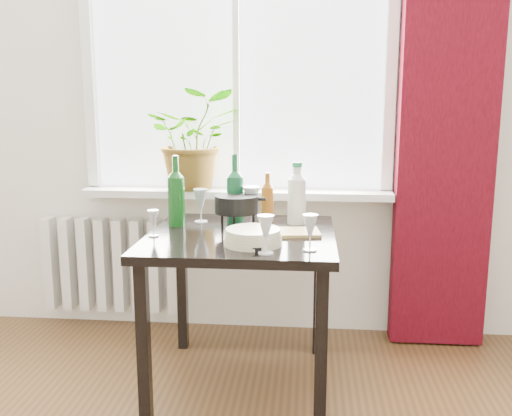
# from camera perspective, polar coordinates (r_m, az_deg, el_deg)

# --- Properties ---
(window) EXTENTS (1.72, 0.08, 1.62)m
(window) POSITION_cam_1_polar(r_m,az_deg,el_deg) (3.22, -1.95, 15.43)
(window) COLOR white
(window) RESTS_ON ground
(windowsill) EXTENTS (1.72, 0.20, 0.04)m
(windowsill) POSITION_cam_1_polar(r_m,az_deg,el_deg) (3.19, -2.01, 1.50)
(windowsill) COLOR silver
(windowsill) RESTS_ON ground
(curtain) EXTENTS (0.50, 0.12, 2.56)m
(curtain) POSITION_cam_1_polar(r_m,az_deg,el_deg) (3.17, 18.66, 9.44)
(curtain) COLOR #38050D
(curtain) RESTS_ON ground
(radiator) EXTENTS (0.80, 0.10, 0.55)m
(radiator) POSITION_cam_1_polar(r_m,az_deg,el_deg) (3.49, -14.27, -5.50)
(radiator) COLOR silver
(radiator) RESTS_ON ground
(table) EXTENTS (0.85, 0.85, 0.74)m
(table) POSITION_cam_1_polar(r_m,az_deg,el_deg) (2.63, -1.49, -4.50)
(table) COLOR black
(table) RESTS_ON ground
(potted_plant) EXTENTS (0.58, 0.53, 0.55)m
(potted_plant) POSITION_cam_1_polar(r_m,az_deg,el_deg) (3.20, -6.19, 6.85)
(potted_plant) COLOR #31671B
(potted_plant) RESTS_ON windowsill
(wine_bottle_left) EXTENTS (0.09, 0.09, 0.35)m
(wine_bottle_left) POSITION_cam_1_polar(r_m,az_deg,el_deg) (2.76, -7.99, 1.79)
(wine_bottle_left) COLOR #0C3F10
(wine_bottle_left) RESTS_ON table
(wine_bottle_right) EXTENTS (0.11, 0.11, 0.35)m
(wine_bottle_right) POSITION_cam_1_polar(r_m,az_deg,el_deg) (2.76, -2.10, 1.91)
(wine_bottle_right) COLOR #0D4623
(wine_bottle_right) RESTS_ON table
(bottle_amber) EXTENTS (0.08, 0.08, 0.25)m
(bottle_amber) POSITION_cam_1_polar(r_m,az_deg,el_deg) (2.85, 1.14, 1.15)
(bottle_amber) COLOR brown
(bottle_amber) RESTS_ON table
(cleaning_bottle) EXTENTS (0.09, 0.09, 0.31)m
(cleaning_bottle) POSITION_cam_1_polar(r_m,az_deg,el_deg) (2.78, 4.10, 1.56)
(cleaning_bottle) COLOR silver
(cleaning_bottle) RESTS_ON table
(wineglass_front_right) EXTENTS (0.08, 0.08, 0.16)m
(wineglass_front_right) POSITION_cam_1_polar(r_m,az_deg,el_deg) (2.26, 0.97, -2.64)
(wineglass_front_right) COLOR white
(wineglass_front_right) RESTS_ON table
(wineglass_far_right) EXTENTS (0.09, 0.09, 0.15)m
(wineglass_far_right) POSITION_cam_1_polar(r_m,az_deg,el_deg) (2.31, 5.43, -2.42)
(wineglass_far_right) COLOR silver
(wineglass_far_right) RESTS_ON table
(wineglass_back_center) EXTENTS (0.09, 0.09, 0.20)m
(wineglass_back_center) POSITION_cam_1_polar(r_m,az_deg,el_deg) (2.75, -0.45, 0.25)
(wineglass_back_center) COLOR silver
(wineglass_back_center) RESTS_ON table
(wineglass_back_left) EXTENTS (0.08, 0.08, 0.17)m
(wineglass_back_left) POSITION_cam_1_polar(r_m,az_deg,el_deg) (2.83, -5.55, 0.27)
(wineglass_back_left) COLOR silver
(wineglass_back_left) RESTS_ON table
(wineglass_front_left) EXTENTS (0.06, 0.06, 0.12)m
(wineglass_front_left) POSITION_cam_1_polar(r_m,az_deg,el_deg) (2.58, -10.23, -1.50)
(wineglass_front_left) COLOR silver
(wineglass_front_left) RESTS_ON table
(plate_stack) EXTENTS (0.26, 0.26, 0.07)m
(plate_stack) POSITION_cam_1_polar(r_m,az_deg,el_deg) (2.40, -0.31, -2.91)
(plate_stack) COLOR beige
(plate_stack) RESTS_ON table
(fondue_pot) EXTENTS (0.26, 0.23, 0.16)m
(fondue_pot) POSITION_cam_1_polar(r_m,az_deg,el_deg) (2.69, -1.96, -0.40)
(fondue_pot) COLOR black
(fondue_pot) RESTS_ON table
(tv_remote) EXTENTS (0.06, 0.17, 0.02)m
(tv_remote) POSITION_cam_1_polar(r_m,az_deg,el_deg) (2.37, 0.26, -3.71)
(tv_remote) COLOR black
(tv_remote) RESTS_ON table
(cutting_board) EXTENTS (0.29, 0.20, 0.01)m
(cutting_board) POSITION_cam_1_polar(r_m,az_deg,el_deg) (2.60, 3.42, -2.44)
(cutting_board) COLOR tan
(cutting_board) RESTS_ON table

